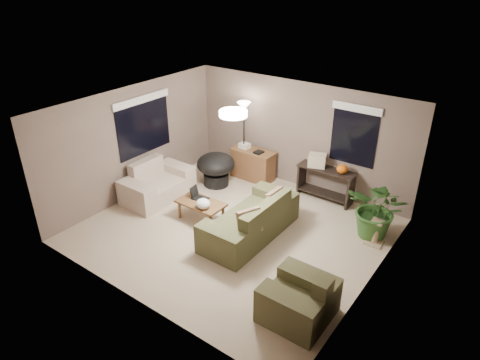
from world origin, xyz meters
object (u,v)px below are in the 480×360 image
Objects in this scene: desk at (253,164)px; armchair at (299,301)px; houseplant at (377,215)px; papasan_chair at (216,167)px; cat_scratching_post at (376,234)px; coffee_table at (201,205)px; floor_lamp at (244,115)px; main_sofa at (252,223)px; console_table at (326,182)px; loveseat at (157,185)px.

armchair is at bearing -46.85° from desk.
houseplant reaches higher than armchair.
papasan_chair reaches higher than cat_scratching_post.
desk is (-0.23, 2.21, 0.02)m from coffee_table.
houseplant is at bearing 1.85° from papasan_chair.
houseplant is at bearing -11.30° from desk.
floor_lamp reaches higher than coffee_table.
main_sofa is at bearing -50.85° from floor_lamp.
main_sofa is at bearing -144.46° from houseplant.
floor_lamp is at bearing 70.75° from papasan_chair.
papasan_chair reaches higher than coffee_table.
floor_lamp is at bearing -176.49° from console_table.
cat_scratching_post is (1.55, -1.00, -0.22)m from console_table.
floor_lamp is (0.96, 2.03, 1.30)m from loveseat.
desk is at bearing 124.25° from main_sofa.
console_table reaches higher than coffee_table.
coffee_table is 2.55m from floor_lamp.
main_sofa is 1.15× the size of floor_lamp.
floor_lamp is at bearing 169.98° from houseplant.
loveseat is 2.39m from desk.
main_sofa is 4.40× the size of cat_scratching_post.
main_sofa is at bearing 7.08° from coffee_table.
main_sofa is at bearing 143.08° from armchair.
armchair is at bearing -69.71° from console_table.
houseplant reaches higher than desk.
cat_scratching_post is (0.25, 2.52, -0.08)m from armchair.
houseplant is 0.36m from cat_scratching_post.
floor_lamp is 1.57× the size of houseplant.
houseplant is at bearing 86.71° from armchair.
main_sofa is 2.22m from console_table.
coffee_table is at bearing -153.78° from houseplant.
floor_lamp is at bearing 64.72° from loveseat.
console_table is at bearing 110.29° from armchair.
coffee_table is at bearing 157.96° from armchair.
armchair is 5.00m from floor_lamp.
console_table is 1.85m from cat_scratching_post.
coffee_table is 0.82× the size of houseplant.
desk reaches higher than coffee_table.
loveseat is 1.46m from papasan_chair.
papasan_chair is at bearing 117.74° from coffee_table.
armchair is at bearing -95.62° from cat_scratching_post.
desk is 2.20× the size of cat_scratching_post.
main_sofa reaches higher than desk.
main_sofa and armchair have the same top height.
cat_scratching_post is at bearing -32.81° from console_table.
papasan_chair is (-3.71, 2.62, 0.17)m from armchair.
loveseat and armchair have the same top height.
cat_scratching_post is at bearing -14.61° from desk.
houseplant is at bearing -27.85° from console_table.
papasan_chair is (-0.51, -0.80, 0.09)m from desk.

